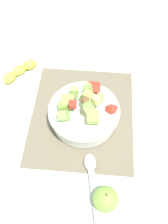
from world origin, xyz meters
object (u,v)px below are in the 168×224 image
object	(u,v)px
salad_bowl	(84,113)
whole_apple	(106,199)
serving_spoon	(92,176)
banana_whole	(20,71)

from	to	relation	value
salad_bowl	whole_apple	bearing A→B (deg)	-163.02
whole_apple	serving_spoon	bearing A→B (deg)	31.20
serving_spoon	whole_apple	distance (m)	0.08
serving_spoon	salad_bowl	bearing A→B (deg)	11.46
serving_spoon	whole_apple	xyz separation A→B (m)	(-0.07, -0.04, 0.02)
salad_bowl	banana_whole	xyz separation A→B (m)	(0.18, 0.26, -0.03)
whole_apple	banana_whole	bearing A→B (deg)	37.06
serving_spoon	banana_whole	bearing A→B (deg)	38.01
salad_bowl	banana_whole	size ratio (longest dim) A/B	1.71
serving_spoon	banana_whole	world-z (taller)	banana_whole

